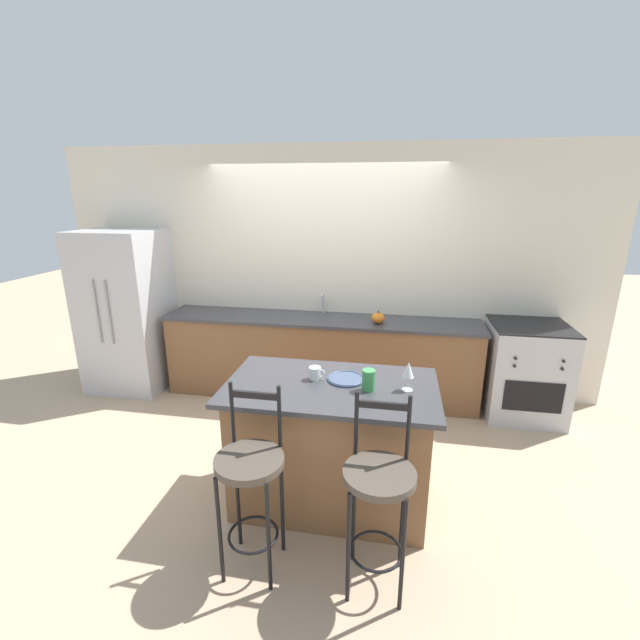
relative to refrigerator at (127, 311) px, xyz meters
The scene contains 14 objects.
ground_plane 2.41m from the refrigerator, ahead, with size 18.00×18.00×0.00m, color tan.
wall_back 2.30m from the refrigerator, 10.42° to the left, with size 6.00×0.07×2.70m.
back_counter 2.27m from the refrigerator, ahead, with size 3.42×0.62×0.91m.
sink_faucet 2.25m from the refrigerator, ahead, with size 0.02×0.13×0.22m.
kitchen_island 3.08m from the refrigerator, 31.44° to the right, with size 1.46×0.84×0.94m.
refrigerator is the anchor object (origin of this frame).
oven_range 4.36m from the refrigerator, ahead, with size 0.73×0.72×0.96m.
bar_stool_near 3.18m from the refrigerator, 45.16° to the right, with size 0.40×0.40×1.16m.
bar_stool_far 3.73m from the refrigerator, 37.03° to the right, with size 0.40×0.40×1.16m.
dinner_plate 3.08m from the refrigerator, 28.98° to the right, with size 0.27×0.27×0.02m.
wine_glass 3.50m from the refrigerator, 26.92° to the right, with size 0.08×0.08×0.20m.
coffee_mug 2.91m from the refrigerator, 31.54° to the right, with size 0.12×0.08×0.09m.
tumbler_cup 3.29m from the refrigerator, 29.63° to the right, with size 0.09×0.09×0.14m.
pumpkin_decoration 2.85m from the refrigerator, ahead, with size 0.14×0.14×0.14m.
Camera 1 is at (0.78, -4.02, 2.22)m, focal length 24.00 mm.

